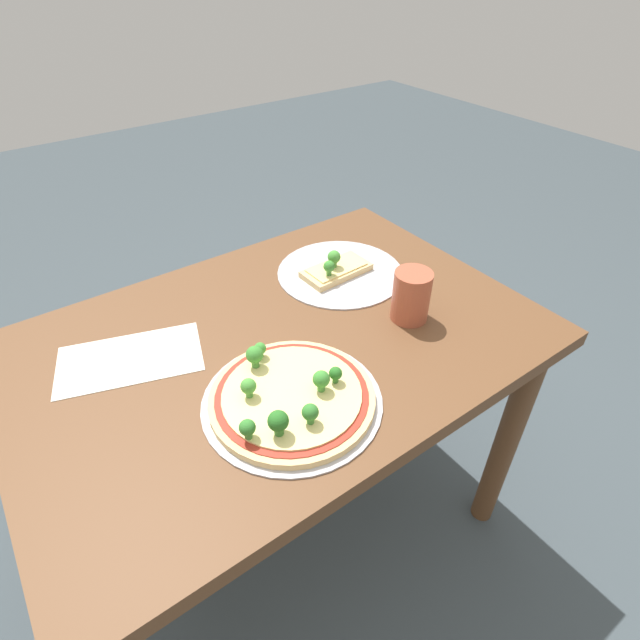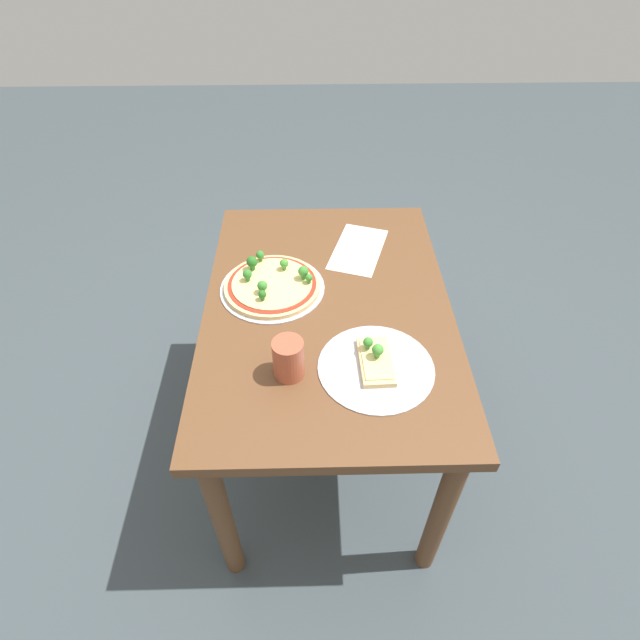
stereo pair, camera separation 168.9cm
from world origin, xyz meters
The scene contains 6 objects.
ground_plane centered at (0.00, 0.00, 0.00)m, with size 8.00×8.00×0.00m, color #3D474C.
dining_table centered at (0.00, 0.00, 0.61)m, with size 1.09×0.75×0.72m.
pizza_tray_whole centered at (0.08, 0.17, 0.74)m, with size 0.33×0.33×0.07m.
pizza_tray_slice centered at (-0.25, -0.12, 0.73)m, with size 0.31×0.31×0.07m.
drinking_cup centered at (-0.27, 0.11, 0.78)m, with size 0.08×0.08×0.12m, color #AD5138.
paper_menu centered at (0.28, -0.11, 0.72)m, with size 0.28×0.16×0.00m, color silver.
Camera 1 is at (0.40, 0.70, 1.40)m, focal length 28.00 mm.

